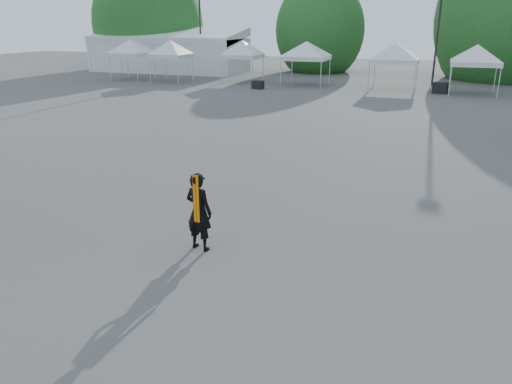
% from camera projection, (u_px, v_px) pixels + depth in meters
% --- Properties ---
extents(ground, '(120.00, 120.00, 0.00)m').
position_uv_depth(ground, '(261.00, 236.00, 11.78)').
color(ground, '#474442').
rests_on(ground, ground).
extents(marquee, '(15.00, 6.25, 4.23)m').
position_uv_depth(marquee, '(169.00, 51.00, 49.34)').
color(marquee, silver).
rests_on(marquee, ground).
extents(light_pole_west, '(0.60, 0.25, 10.30)m').
position_uv_depth(light_pole_west, '(200.00, 10.00, 45.93)').
color(light_pole_west, black).
rests_on(light_pole_west, ground).
extents(light_pole_east, '(0.60, 0.25, 9.80)m').
position_uv_depth(light_pole_east, '(440.00, 11.00, 37.46)').
color(light_pole_east, black).
rests_on(light_pole_east, ground).
extents(tree_far_w, '(4.80, 4.80, 7.30)m').
position_uv_depth(tree_far_w, '(148.00, 24.00, 52.46)').
color(tree_far_w, '#382314').
rests_on(tree_far_w, ground).
extents(tree_mid_w, '(4.16, 4.16, 6.33)m').
position_uv_depth(tree_mid_w, '(320.00, 30.00, 48.63)').
color(tree_mid_w, '#382314').
rests_on(tree_mid_w, ground).
extents(tent_a, '(4.07, 4.07, 3.88)m').
position_uv_depth(tent_a, '(130.00, 43.00, 42.50)').
color(tent_a, silver).
rests_on(tent_a, ground).
extents(tent_b, '(3.94, 3.94, 3.88)m').
position_uv_depth(tent_b, '(170.00, 44.00, 40.63)').
color(tent_b, silver).
rests_on(tent_b, ground).
extents(tent_c, '(3.99, 3.99, 3.88)m').
position_uv_depth(tent_c, '(243.00, 44.00, 40.17)').
color(tent_c, silver).
rests_on(tent_c, ground).
extents(tent_d, '(4.72, 4.72, 3.88)m').
position_uv_depth(tent_d, '(306.00, 45.00, 38.40)').
color(tent_d, silver).
rests_on(tent_d, ground).
extents(tent_e, '(4.67, 4.67, 3.88)m').
position_uv_depth(tent_e, '(396.00, 47.00, 35.55)').
color(tent_e, silver).
rests_on(tent_e, ground).
extents(tent_f, '(4.48, 4.48, 3.88)m').
position_uv_depth(tent_f, '(478.00, 48.00, 33.44)').
color(tent_f, silver).
rests_on(tent_f, ground).
extents(man, '(0.72, 0.55, 1.77)m').
position_uv_depth(man, '(199.00, 211.00, 10.86)').
color(man, black).
rests_on(man, ground).
extents(crate_west, '(0.88, 0.74, 0.61)m').
position_uv_depth(crate_west, '(258.00, 85.00, 37.11)').
color(crate_west, black).
rests_on(crate_west, ground).
extents(crate_mid, '(1.09, 0.92, 0.75)m').
position_uv_depth(crate_mid, '(440.00, 88.00, 34.82)').
color(crate_mid, black).
rests_on(crate_mid, ground).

